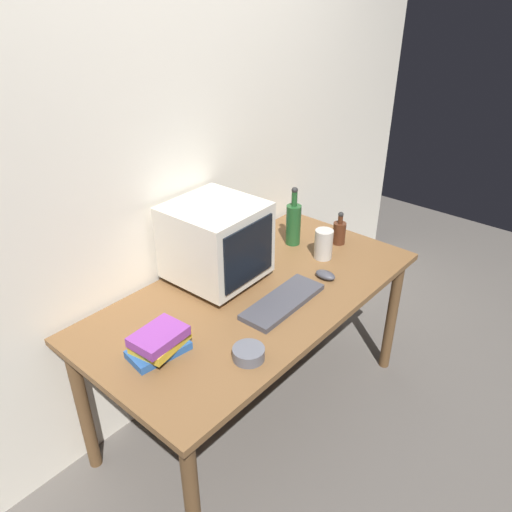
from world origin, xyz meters
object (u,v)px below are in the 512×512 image
object	(u,v)px
keyboard	(283,301)
cd_spindle	(249,353)
bottle_tall	(293,223)
book_stack	(159,342)
mug	(259,236)
bottle_short	(339,232)
metal_canister	(324,244)
crt_monitor	(216,242)
computer_mouse	(325,275)

from	to	relation	value
keyboard	cd_spindle	world-z (taller)	cd_spindle
bottle_tall	cd_spindle	world-z (taller)	bottle_tall
book_stack	mug	world-z (taller)	book_stack
bottle_short	mug	world-z (taller)	bottle_short
bottle_tall	metal_canister	bearing A→B (deg)	-96.29
cd_spindle	bottle_tall	bearing A→B (deg)	27.15
bottle_tall	mug	bearing A→B (deg)	131.38
crt_monitor	keyboard	world-z (taller)	crt_monitor
keyboard	cd_spindle	distance (m)	0.38
metal_canister	mug	bearing A→B (deg)	105.67
computer_mouse	book_stack	world-z (taller)	book_stack
bottle_short	book_stack	distance (m)	1.18
computer_mouse	book_stack	size ratio (longest dim) A/B	0.42
crt_monitor	bottle_tall	world-z (taller)	crt_monitor
bottle_short	metal_canister	bearing A→B (deg)	-172.65
book_stack	mug	size ratio (longest dim) A/B	1.98
cd_spindle	metal_canister	bearing A→B (deg)	15.22
crt_monitor	bottle_tall	bearing A→B (deg)	-5.90
keyboard	crt_monitor	bearing A→B (deg)	94.98
bottle_tall	metal_canister	distance (m)	0.21
bottle_short	book_stack	xyz separation A→B (m)	(-1.18, 0.03, -0.01)
bottle_tall	keyboard	bearing A→B (deg)	-146.96
mug	crt_monitor	bearing A→B (deg)	-168.29
metal_canister	cd_spindle	bearing A→B (deg)	-164.78
cd_spindle	metal_canister	distance (m)	0.83
bottle_tall	book_stack	world-z (taller)	bottle_tall
computer_mouse	metal_canister	distance (m)	0.21
book_stack	crt_monitor	bearing A→B (deg)	21.88
keyboard	computer_mouse	bearing A→B (deg)	-5.69
crt_monitor	bottle_short	distance (m)	0.72
keyboard	bottle_tall	size ratio (longest dim) A/B	1.33
crt_monitor	mug	bearing A→B (deg)	11.71
cd_spindle	bottle_short	bearing A→B (deg)	13.80
crt_monitor	book_stack	xyz separation A→B (m)	(-0.51, -0.21, -0.14)
crt_monitor	bottle_short	xyz separation A→B (m)	(0.67, -0.23, -0.13)
keyboard	cd_spindle	size ratio (longest dim) A/B	3.50
crt_monitor	book_stack	world-z (taller)	crt_monitor
bottle_tall	bottle_short	world-z (taller)	bottle_tall
cd_spindle	computer_mouse	bearing A→B (deg)	8.59
computer_mouse	mug	bearing A→B (deg)	81.60
computer_mouse	bottle_tall	xyz separation A→B (m)	(0.18, 0.33, 0.10)
computer_mouse	bottle_short	distance (m)	0.37
book_stack	cd_spindle	xyz separation A→B (m)	(0.19, -0.27, -0.03)
computer_mouse	bottle_tall	size ratio (longest dim) A/B	0.32
computer_mouse	metal_canister	xyz separation A→B (m)	(0.16, 0.12, 0.06)
keyboard	computer_mouse	world-z (taller)	computer_mouse
metal_canister	computer_mouse	bearing A→B (deg)	-142.29
keyboard	mug	size ratio (longest dim) A/B	3.50
book_stack	metal_canister	xyz separation A→B (m)	(1.00, -0.05, 0.02)
keyboard	computer_mouse	distance (m)	0.29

